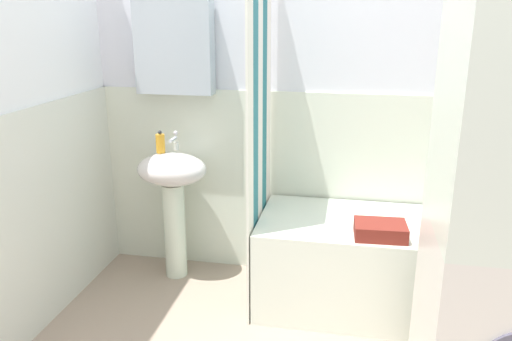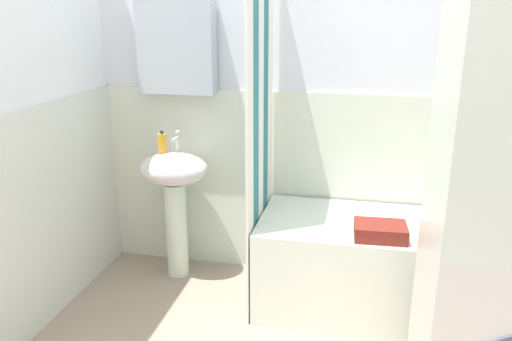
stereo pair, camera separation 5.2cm
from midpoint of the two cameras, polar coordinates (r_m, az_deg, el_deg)
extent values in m
cube|color=white|center=(3.14, 10.45, 8.57)|extent=(3.60, 0.05, 2.40)
cube|color=silver|center=(3.25, 9.86, -2.03)|extent=(3.60, 0.02, 1.20)
cube|color=silver|center=(3.22, -8.42, 13.50)|extent=(0.48, 0.12, 0.56)
cube|color=white|center=(2.78, -25.12, 6.18)|extent=(0.05, 1.81, 2.40)
cube|color=silver|center=(2.92, -23.13, -5.43)|extent=(0.02, 1.81, 1.20)
cylinder|color=silver|center=(3.35, -8.47, -6.60)|extent=(0.14, 0.14, 0.63)
ellipsoid|color=white|center=(3.21, -8.79, 0.19)|extent=(0.44, 0.34, 0.20)
cylinder|color=silver|center=(3.26, -8.27, 2.79)|extent=(0.03, 0.03, 0.05)
cylinder|color=silver|center=(3.21, -8.62, 3.52)|extent=(0.02, 0.10, 0.02)
sphere|color=silver|center=(3.24, -8.33, 4.24)|extent=(0.03, 0.03, 0.03)
cylinder|color=gold|center=(3.21, -10.01, 3.05)|extent=(0.06, 0.06, 0.12)
sphere|color=#282B31|center=(3.19, -10.07, 4.28)|extent=(0.02, 0.02, 0.02)
cube|color=silver|center=(3.06, 14.77, -10.42)|extent=(1.44, 0.66, 0.53)
cube|color=white|center=(2.60, -0.17, 2.60)|extent=(0.01, 0.13, 2.00)
cube|color=#29717F|center=(2.72, 0.43, 3.28)|extent=(0.01, 0.13, 2.00)
cube|color=white|center=(2.85, 0.98, 3.90)|extent=(0.01, 0.13, 2.00)
cube|color=#246D79|center=(2.97, 1.48, 4.47)|extent=(0.01, 0.13, 2.00)
cube|color=white|center=(3.10, 1.94, 4.99)|extent=(0.01, 0.13, 2.00)
cylinder|color=orange|center=(3.26, 26.04, -2.75)|extent=(0.04, 0.04, 0.21)
cylinder|color=#261F27|center=(3.23, 26.30, -0.81)|extent=(0.03, 0.03, 0.02)
cylinder|color=#BE5269|center=(3.22, 24.29, -2.91)|extent=(0.05, 0.05, 0.19)
cylinder|color=black|center=(3.19, 24.53, -1.08)|extent=(0.03, 0.03, 0.02)
cylinder|color=#252E25|center=(3.19, 22.76, -2.89)|extent=(0.05, 0.05, 0.20)
cylinder|color=#26242D|center=(3.16, 22.99, -1.02)|extent=(0.03, 0.03, 0.02)
cube|color=maroon|center=(2.74, 14.29, -6.60)|extent=(0.28, 0.21, 0.08)
cube|color=white|center=(2.35, 26.22, -16.13)|extent=(0.62, 0.62, 0.86)
camera|label=1|loc=(0.03, -89.45, 0.17)|focal=35.68mm
camera|label=2|loc=(0.03, 90.55, -0.17)|focal=35.68mm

